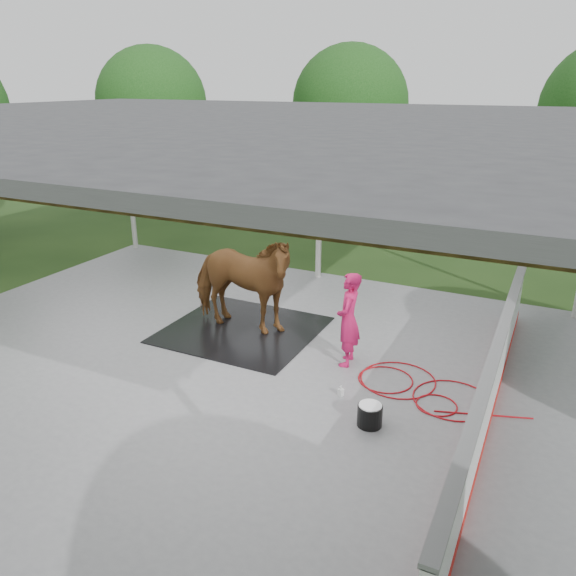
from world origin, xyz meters
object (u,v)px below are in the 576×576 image
at_px(dasher_board, 491,388).
at_px(handler, 348,319).
at_px(horse, 241,282).
at_px(wash_bucket, 370,415).

distance_m(dasher_board, handler, 2.53).
bearing_deg(horse, handler, -99.57).
xyz_separation_m(handler, wash_bucket, (0.93, -1.59, -0.64)).
distance_m(dasher_board, wash_bucket, 1.71).
distance_m(horse, wash_bucket, 3.85).
bearing_deg(dasher_board, horse, 166.07).
height_order(dasher_board, handler, handler).
height_order(handler, wash_bucket, handler).
relative_size(dasher_board, handler, 4.94).
height_order(dasher_board, wash_bucket, dasher_board).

